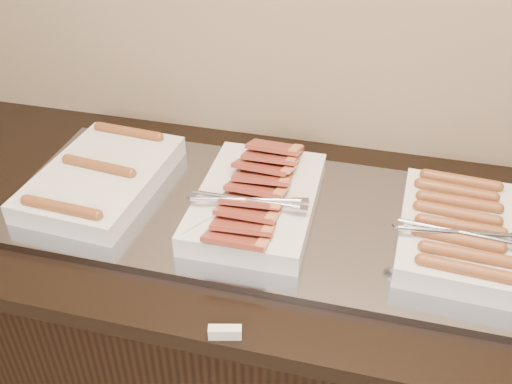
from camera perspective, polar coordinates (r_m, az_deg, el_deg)
counter at (r=1.65m, az=0.96°, el=-14.90°), size 2.06×0.76×0.90m
warming_tray at (r=1.33m, az=0.87°, el=-2.23°), size 1.20×0.50×0.02m
dish_left at (r=1.43m, az=-15.14°, el=1.50°), size 0.29×0.41×0.07m
dish_center at (r=1.30m, az=0.04°, el=-0.69°), size 0.28×0.42×0.09m
dish_right at (r=1.29m, az=19.58°, el=-3.59°), size 0.27×0.37×0.08m
label_holder at (r=1.07m, az=-3.12°, el=-13.84°), size 0.06×0.03×0.02m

